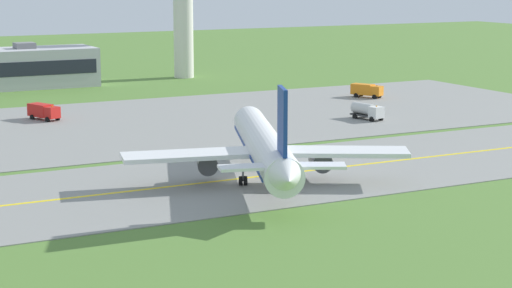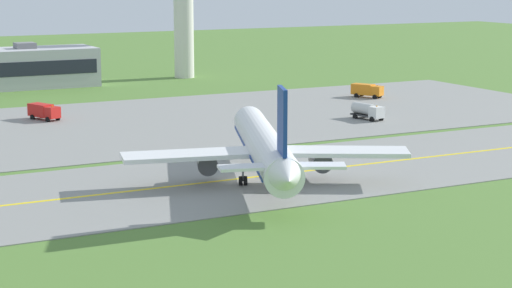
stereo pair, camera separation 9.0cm
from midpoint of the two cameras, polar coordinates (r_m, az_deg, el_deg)
The scene contains 10 objects.
ground_plane at distance 104.96m, azimuth -1.09°, elevation -2.24°, with size 500.00×500.00×0.00m, color #517A33.
taxiway_strip at distance 104.95m, azimuth -1.09°, elevation -2.21°, with size 240.00×28.00×0.10m, color gray.
apron_pad at distance 146.60m, azimuth -4.80°, elevation 1.49°, with size 140.00×52.00×0.10m, color gray.
taxiway_centreline at distance 104.94m, azimuth -1.09°, elevation -2.19°, with size 220.00×0.60×0.01m, color yellow.
airplane_lead at distance 102.78m, azimuth 0.51°, elevation -0.16°, with size 31.45×38.18×12.70m.
service_truck_baggage at distance 173.53m, azimuth 6.94°, elevation 3.39°, with size 4.70×6.24×2.60m.
service_truck_fuel at distance 150.15m, azimuth -13.19°, elevation 2.03°, with size 4.29×6.32×2.60m.
service_truck_catering at distance 147.71m, azimuth 6.98°, elevation 2.10°, with size 3.12×6.26×2.65m.
control_tower at distance 205.36m, azimuth -4.61°, elevation 8.71°, with size 7.60×7.60×27.10m.
traffic_cone_near_edge at distance 115.28m, azimuth -4.30°, elevation -0.93°, with size 0.44×0.44×0.60m, color orange.
Camera 1 is at (-44.94, -91.85, 23.68)m, focal length 63.77 mm.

